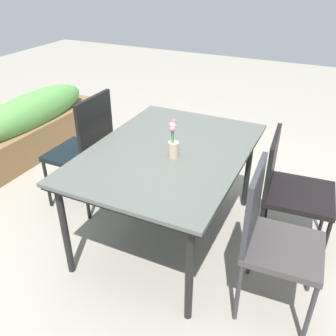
% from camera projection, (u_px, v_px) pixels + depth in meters
% --- Properties ---
extents(ground_plane, '(12.00, 12.00, 0.00)m').
position_uv_depth(ground_plane, '(172.00, 229.00, 2.92)').
color(ground_plane, gray).
extents(dining_table, '(1.45, 1.04, 0.75)m').
position_uv_depth(dining_table, '(168.00, 157.00, 2.52)').
color(dining_table, '#4C514C').
rests_on(dining_table, ground).
extents(chair_far_side, '(0.45, 0.45, 1.00)m').
position_uv_depth(chair_far_side, '(85.00, 146.00, 2.97)').
color(chair_far_side, black).
rests_on(chair_far_side, ground).
extents(chair_near_left, '(0.46, 0.46, 0.95)m').
position_uv_depth(chair_near_left, '(272.00, 235.00, 2.04)').
color(chair_near_left, '#3C3736').
rests_on(chair_near_left, ground).
extents(chair_near_right, '(0.51, 0.51, 0.86)m').
position_uv_depth(chair_near_right, '(289.00, 185.00, 2.57)').
color(chair_near_right, black).
rests_on(chair_near_right, ground).
extents(flower_vase, '(0.07, 0.07, 0.26)m').
position_uv_depth(flower_vase, '(173.00, 143.00, 2.36)').
color(flower_vase, tan).
rests_on(flower_vase, dining_table).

